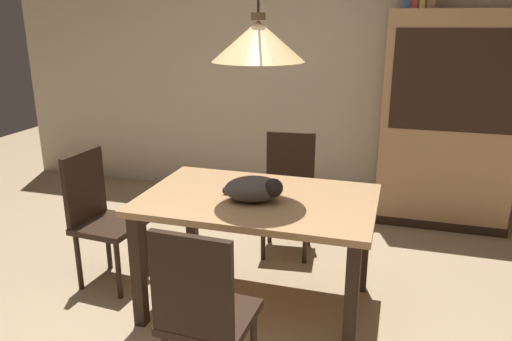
{
  "coord_description": "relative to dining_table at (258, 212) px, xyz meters",
  "views": [
    {
      "loc": [
        0.9,
        -2.15,
        1.79
      ],
      "look_at": [
        0.05,
        0.73,
        0.85
      ],
      "focal_mm": 34.62,
      "sensor_mm": 36.0,
      "label": 1
    }
  ],
  "objects": [
    {
      "name": "chair_near_front",
      "position": [
        -0.0,
        -0.88,
        -0.14
      ],
      "size": [
        0.42,
        0.42,
        0.93
      ],
      "color": "black",
      "rests_on": "ground"
    },
    {
      "name": "hutch_bookcase",
      "position": [
        1.17,
        1.79,
        0.24
      ],
      "size": [
        1.12,
        0.45,
        1.85
      ],
      "color": "tan",
      "rests_on": "ground"
    },
    {
      "name": "cat_sleeping",
      "position": [
        0.0,
        -0.07,
        0.18
      ],
      "size": [
        0.41,
        0.32,
        0.16
      ],
      "color": "#4C4742",
      "rests_on": "dining_table"
    },
    {
      "name": "back_wall",
      "position": [
        -0.12,
        2.12,
        0.8
      ],
      "size": [
        6.4,
        0.1,
        2.9
      ],
      "primitive_type": "cube",
      "color": "beige",
      "rests_on": "ground"
    },
    {
      "name": "dining_table",
      "position": [
        0.0,
        0.0,
        0.0
      ],
      "size": [
        1.4,
        0.9,
        0.75
      ],
      "color": "tan",
      "rests_on": "ground"
    },
    {
      "name": "pendant_lamp",
      "position": [
        0.0,
        0.0,
        1.01
      ],
      "size": [
        0.52,
        0.52,
        1.3
      ],
      "color": "#E5B775"
    },
    {
      "name": "chair_far_back",
      "position": [
        -0.01,
        0.88,
        -0.14
      ],
      "size": [
        0.44,
        0.44,
        0.93
      ],
      "color": "black",
      "rests_on": "ground"
    },
    {
      "name": "chair_left_side",
      "position": [
        -1.13,
        0.01,
        -0.14
      ],
      "size": [
        0.43,
        0.43,
        0.93
      ],
      "color": "black",
      "rests_on": "ground"
    }
  ]
}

